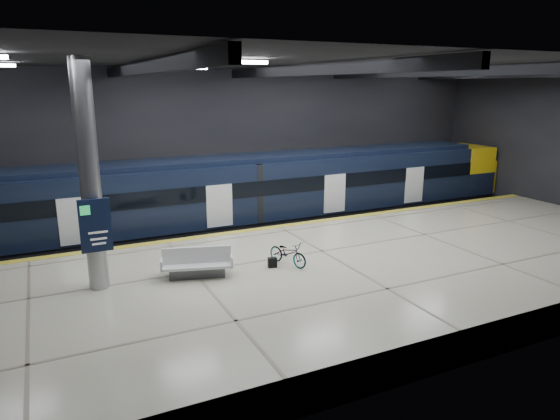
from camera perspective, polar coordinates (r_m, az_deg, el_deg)
ground at (r=20.22m, az=3.30°, el=-6.83°), size 30.00×30.00×0.00m
room_shell at (r=18.95m, az=3.53°, el=9.55°), size 30.10×16.10×8.05m
platform at (r=18.03m, az=7.20°, el=-7.71°), size 30.00×11.00×1.10m
safety_strip at (r=22.19m, az=-0.10°, el=-1.88°), size 30.00×0.40×0.01m
rails at (r=24.89m, az=-2.84°, el=-2.58°), size 30.00×1.52×0.16m
train at (r=25.44m, az=2.29°, el=2.39°), size 29.40×2.84×3.79m
bench at (r=16.64m, az=-9.44°, el=-6.34°), size 2.47×1.55×1.01m
bicycle at (r=17.43m, az=0.91°, el=-4.93°), size 1.15×1.74×0.86m
pannier_bag at (r=17.27m, az=-0.88°, el=-6.01°), size 0.33×0.23×0.35m
info_column at (r=15.75m, az=-20.89°, el=3.11°), size 0.90×0.78×6.90m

